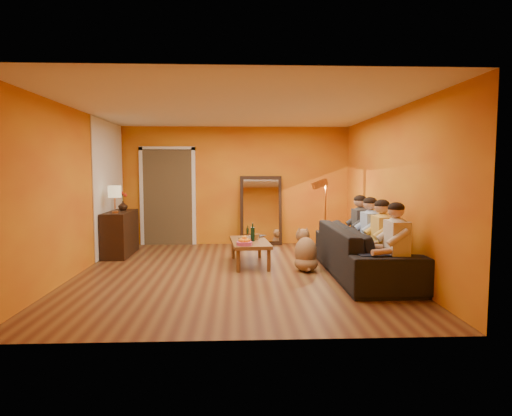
{
  "coord_description": "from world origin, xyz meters",
  "views": [
    {
      "loc": [
        0.04,
        -6.76,
        1.64
      ],
      "look_at": [
        0.35,
        0.5,
        1.0
      ],
      "focal_mm": 30.0,
      "sensor_mm": 36.0,
      "label": 1
    }
  ],
  "objects_px": {
    "person_mid_right": "(371,236)",
    "dog": "(306,249)",
    "mirror_frame": "(261,210)",
    "floor_lamp": "(325,218)",
    "sofa": "(364,251)",
    "sideboard": "(120,233)",
    "vase": "(123,206)",
    "tumbler": "(256,237)",
    "laptop": "(259,237)",
    "person_far_left": "(396,249)",
    "table_lamp": "(115,199)",
    "person_far_right": "(361,231)",
    "person_mid_left": "(382,242)",
    "wine_bottle": "(253,232)",
    "coffee_table": "(250,253)"
  },
  "relations": [
    {
      "from": "sofa",
      "to": "coffee_table",
      "type": "distance_m",
      "value": 1.97
    },
    {
      "from": "person_mid_left",
      "to": "person_far_right",
      "type": "height_order",
      "value": "same"
    },
    {
      "from": "coffee_table",
      "to": "person_mid_left",
      "type": "bearing_deg",
      "value": -39.94
    },
    {
      "from": "person_far_left",
      "to": "laptop",
      "type": "xyz_separation_m",
      "value": [
        -1.71,
        2.22,
        -0.18
      ]
    },
    {
      "from": "floor_lamp",
      "to": "sofa",
      "type": "bearing_deg",
      "value": -84.56
    },
    {
      "from": "person_far_left",
      "to": "wine_bottle",
      "type": "bearing_deg",
      "value": 135.18
    },
    {
      "from": "dog",
      "to": "tumbler",
      "type": "height_order",
      "value": "dog"
    },
    {
      "from": "person_mid_left",
      "to": "tumbler",
      "type": "distance_m",
      "value": 2.28
    },
    {
      "from": "table_lamp",
      "to": "person_far_right",
      "type": "distance_m",
      "value": 4.48
    },
    {
      "from": "sofa",
      "to": "dog",
      "type": "distance_m",
      "value": 0.94
    },
    {
      "from": "vase",
      "to": "person_mid_right",
      "type": "bearing_deg",
      "value": -24.33
    },
    {
      "from": "mirror_frame",
      "to": "floor_lamp",
      "type": "xyz_separation_m",
      "value": [
        1.19,
        -1.19,
        -0.04
      ]
    },
    {
      "from": "person_mid_right",
      "to": "vase",
      "type": "bearing_deg",
      "value": 155.67
    },
    {
      "from": "tumbler",
      "to": "vase",
      "type": "bearing_deg",
      "value": 157.43
    },
    {
      "from": "floor_lamp",
      "to": "person_mid_right",
      "type": "bearing_deg",
      "value": -79.63
    },
    {
      "from": "person_far_left",
      "to": "laptop",
      "type": "relative_size",
      "value": 3.69
    },
    {
      "from": "coffee_table",
      "to": "laptop",
      "type": "relative_size",
      "value": 3.69
    },
    {
      "from": "laptop",
      "to": "vase",
      "type": "relative_size",
      "value": 1.75
    },
    {
      "from": "dog",
      "to": "vase",
      "type": "height_order",
      "value": "vase"
    },
    {
      "from": "mirror_frame",
      "to": "coffee_table",
      "type": "distance_m",
      "value": 2.13
    },
    {
      "from": "person_mid_right",
      "to": "dog",
      "type": "bearing_deg",
      "value": 162.32
    },
    {
      "from": "person_mid_left",
      "to": "tumbler",
      "type": "relative_size",
      "value": 11.48
    },
    {
      "from": "dog",
      "to": "person_mid_right",
      "type": "bearing_deg",
      "value": -8.1
    },
    {
      "from": "tumbler",
      "to": "laptop",
      "type": "bearing_deg",
      "value": 75.38
    },
    {
      "from": "coffee_table",
      "to": "floor_lamp",
      "type": "height_order",
      "value": "floor_lamp"
    },
    {
      "from": "person_far_left",
      "to": "person_mid_right",
      "type": "xyz_separation_m",
      "value": [
        0.0,
        1.1,
        0.0
      ]
    },
    {
      "from": "floor_lamp",
      "to": "laptop",
      "type": "xyz_separation_m",
      "value": [
        -1.32,
        -0.5,
        -0.29
      ]
    },
    {
      "from": "person_far_right",
      "to": "wine_bottle",
      "type": "height_order",
      "value": "person_far_right"
    },
    {
      "from": "sofa",
      "to": "person_mid_right",
      "type": "height_order",
      "value": "person_mid_right"
    },
    {
      "from": "sofa",
      "to": "person_far_right",
      "type": "distance_m",
      "value": 0.7
    },
    {
      "from": "floor_lamp",
      "to": "person_far_left",
      "type": "distance_m",
      "value": 2.75
    },
    {
      "from": "sideboard",
      "to": "sofa",
      "type": "relative_size",
      "value": 0.45
    },
    {
      "from": "coffee_table",
      "to": "mirror_frame",
      "type": "bearing_deg",
      "value": 76.6
    },
    {
      "from": "tumbler",
      "to": "dog",
      "type": "bearing_deg",
      "value": -36.45
    },
    {
      "from": "sideboard",
      "to": "coffee_table",
      "type": "distance_m",
      "value": 2.67
    },
    {
      "from": "tumbler",
      "to": "sofa",
      "type": "bearing_deg",
      "value": -31.28
    },
    {
      "from": "floor_lamp",
      "to": "person_far_left",
      "type": "xyz_separation_m",
      "value": [
        0.39,
        -2.72,
        -0.11
      ]
    },
    {
      "from": "table_lamp",
      "to": "vase",
      "type": "bearing_deg",
      "value": 90.0
    },
    {
      "from": "table_lamp",
      "to": "wine_bottle",
      "type": "distance_m",
      "value": 2.68
    },
    {
      "from": "person_mid_left",
      "to": "person_far_right",
      "type": "bearing_deg",
      "value": 90.0
    },
    {
      "from": "mirror_frame",
      "to": "wine_bottle",
      "type": "xyz_separation_m",
      "value": [
        -0.26,
        -2.08,
        -0.18
      ]
    },
    {
      "from": "sideboard",
      "to": "floor_lamp",
      "type": "distance_m",
      "value": 4.0
    },
    {
      "from": "tumbler",
      "to": "laptop",
      "type": "height_order",
      "value": "tumbler"
    },
    {
      "from": "person_mid_right",
      "to": "wine_bottle",
      "type": "bearing_deg",
      "value": 158.48
    },
    {
      "from": "sideboard",
      "to": "vase",
      "type": "bearing_deg",
      "value": 90.0
    },
    {
      "from": "laptop",
      "to": "mirror_frame",
      "type": "bearing_deg",
      "value": 49.13
    },
    {
      "from": "sideboard",
      "to": "wine_bottle",
      "type": "bearing_deg",
      "value": -21.58
    },
    {
      "from": "wine_bottle",
      "to": "vase",
      "type": "relative_size",
      "value": 1.64
    },
    {
      "from": "dog",
      "to": "person_far_left",
      "type": "xyz_separation_m",
      "value": [
        0.98,
        -1.41,
        0.26
      ]
    },
    {
      "from": "person_mid_left",
      "to": "vase",
      "type": "xyz_separation_m",
      "value": [
        -4.37,
        2.53,
        0.33
      ]
    }
  ]
}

